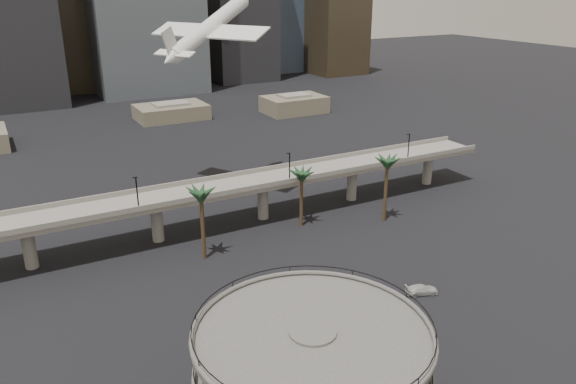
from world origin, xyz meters
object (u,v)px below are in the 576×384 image
car_c (422,290)px  car_a (285,309)px  overpass (211,194)px  car_b (357,285)px  airborne_jet (210,28)px

car_c → car_a: bearing=94.7°
car_a → car_c: car_a is taller
overpass → car_b: 35.28m
airborne_jet → overpass: bearing=-144.9°
airborne_jet → car_b: 61.85m
car_a → overpass: bearing=-9.5°
car_b → airborne_jet: bearing=15.8°
overpass → car_a: size_ratio=29.32×
airborne_jet → car_b: size_ratio=5.65×
overpass → car_a: 33.88m
airborne_jet → car_c: (11.40, -56.08, -36.03)m
airborne_jet → car_a: 62.91m
car_b → car_c: (8.12, -5.87, -0.06)m
car_a → car_b: 13.24m
airborne_jet → car_a: airborne_jet is taller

